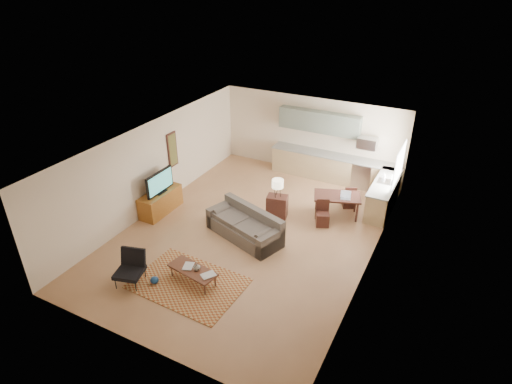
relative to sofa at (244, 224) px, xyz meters
The scene contains 25 objects.
room 0.99m from the sofa, 74.68° to the left, with size 9.00×9.00×9.00m.
kitchen_counter_back 4.55m from the sofa, 77.66° to the left, with size 4.26×0.64×0.92m, color tan, non-canonical shape.
kitchen_counter_right 4.43m from the sofa, 47.37° to the left, with size 0.64×2.26×0.92m, color tan, non-canonical shape.
kitchen_range 4.90m from the sofa, 64.99° to the left, with size 0.62×0.62×0.90m, color #A5A8AD.
kitchen_microwave 5.05m from the sofa, 65.09° to the left, with size 0.62×0.40×0.35m, color #A5A8AD.
upper_cabinets 4.86m from the sofa, 85.38° to the left, with size 2.80×0.34×0.70m, color slate.
window_right 4.78m from the sofa, 44.64° to the left, with size 0.02×1.40×1.05m, color white.
wall_art_left 3.54m from the sofa, 159.72° to the left, with size 0.06×0.42×1.10m, color olive, non-canonical shape.
triptych 4.92m from the sofa, 90.35° to the left, with size 1.70×0.04×0.50m, color beige, non-canonical shape.
rug 2.35m from the sofa, 95.96° to the right, with size 2.53×1.75×0.02m, color brown.
sofa is the anchor object (origin of this frame).
coffee_table 2.20m from the sofa, 94.68° to the right, with size 1.23×0.49×0.37m, color #4F291A, non-canonical shape.
book_a 2.23m from the sofa, 101.05° to the right, with size 0.31×0.36×0.03m, color maroon.
book_b 2.15m from the sofa, 85.35° to the right, with size 0.37×0.40×0.02m, color navy.
vase 2.15m from the sofa, 91.98° to the right, with size 0.20×0.20×0.17m, color black.
armchair 3.25m from the sofa, 116.59° to the right, with size 0.70×0.70×0.80m, color black, non-canonical shape.
tv_credenza 2.88m from the sofa, behind, with size 0.56×1.45×0.67m, color brown, non-canonical shape.
tv 2.89m from the sofa, behind, with size 0.11×1.12×0.67m, color black, non-canonical shape.
console_table 1.41m from the sofa, 75.63° to the left, with size 0.59×0.39×0.69m, color #381B16, non-canonical shape.
table_lamp 1.52m from the sofa, 75.63° to the left, with size 0.33×0.33×0.55m, color beige, non-canonical shape.
dining_table 2.92m from the sofa, 50.01° to the left, with size 1.33×0.76×0.68m, color #381B16, non-canonical shape.
dining_chair_near 2.30m from the sofa, 42.59° to the left, with size 0.36×0.38×0.76m, color #381B16, non-canonical shape.
dining_chair_far 3.57m from the sofa, 54.79° to the left, with size 0.36×0.37×0.75m, color #381B16, non-canonical shape.
laptop 3.05m from the sofa, 45.06° to the left, with size 0.28×0.21×0.21m, color #A5A8AD, non-canonical shape.
soap_bottle 4.55m from the sofa, 49.91° to the left, with size 0.10×0.10×0.19m, color beige.
Camera 1 is at (4.68, -8.77, 6.70)m, focal length 30.00 mm.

